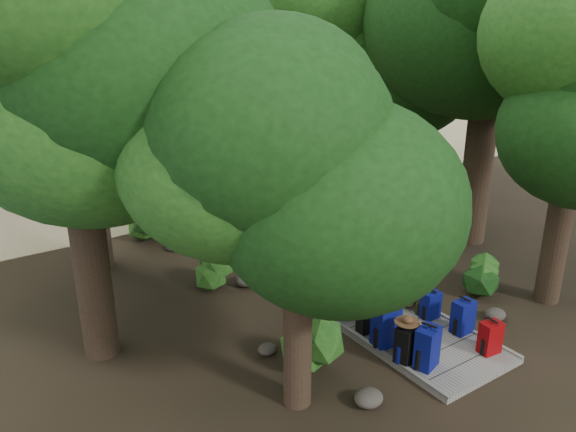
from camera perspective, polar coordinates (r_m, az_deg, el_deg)
ground at (r=13.40m, az=2.34°, el=-6.04°), size 120.00×120.00×0.00m
sand_beach at (r=27.29m, az=-18.15°, el=6.49°), size 40.00×22.00×0.02m
boardwalk at (r=14.12m, az=-0.07°, el=-4.36°), size 2.00×12.00×0.12m
backpack_left_a at (r=10.08m, az=13.99°, el=-12.63°), size 0.51×0.43×0.82m
backpack_left_b at (r=10.17m, az=12.01°, el=-12.42°), size 0.45×0.36×0.74m
backpack_left_c at (r=10.51m, az=9.93°, el=-10.75°), size 0.49×0.36×0.86m
backpack_left_d at (r=11.32m, az=5.52°, el=-8.86°), size 0.49×0.43×0.62m
backpack_right_a at (r=10.82m, az=19.88°, el=-11.38°), size 0.40×0.31×0.66m
backpack_right_b at (r=11.27m, az=17.36°, el=-9.59°), size 0.40×0.28×0.73m
backpack_right_c at (r=11.62m, az=14.30°, el=-8.63°), size 0.37×0.26×0.62m
backpack_right_d at (r=11.77m, az=13.83°, el=-8.42°), size 0.41×0.34×0.54m
duffel_right_khaki at (r=12.21m, az=11.64°, el=-7.50°), size 0.61×0.72×0.41m
duffel_right_black at (r=12.46m, az=9.08°, el=-6.57°), size 0.77×0.90×0.48m
suitcase_on_boardwalk at (r=10.92m, az=8.17°, el=-10.00°), size 0.43×0.26×0.66m
lone_suitcase_on_sand at (r=20.03m, az=-10.30°, el=3.63°), size 0.49×0.35×0.70m
hat_brown at (r=9.98m, az=12.02°, el=-10.19°), size 0.43×0.43×0.13m
hat_white at (r=10.25m, az=10.19°, el=-8.47°), size 0.35×0.35×0.12m
kayak at (r=21.33m, az=-22.74°, el=2.84°), size 0.76×3.11×0.31m
sun_lounger at (r=22.98m, az=-7.52°, el=5.67°), size 1.07×1.79×0.55m
tree_right_a at (r=12.40m, az=27.11°, el=7.54°), size 4.40×4.40×7.33m
tree_right_b at (r=15.11m, az=20.18°, el=17.25°), size 6.12×6.12×10.93m
tree_right_c at (r=16.38m, az=7.91°, el=13.81°), size 4.83×4.83×8.36m
tree_right_d at (r=18.60m, az=8.22°, el=17.36°), size 5.57×5.57×10.22m
tree_right_e at (r=20.11m, az=1.43°, el=15.52°), size 4.82×4.82×8.68m
tree_right_f at (r=23.84m, az=1.72°, el=19.22°), size 6.27×6.27×11.20m
tree_left_a at (r=7.91m, az=1.07°, el=0.10°), size 3.81×3.81×6.35m
tree_left_b at (r=9.60m, az=-21.10°, el=9.67°), size 4.85×4.85×8.73m
tree_left_c at (r=13.50m, az=-20.14°, el=10.77°), size 4.59×4.59×7.99m
tree_back_a at (r=25.99m, az=-21.74°, el=15.29°), size 5.08×5.08×8.79m
tree_back_b at (r=27.28m, az=-16.47°, el=16.44°), size 5.15×5.15×9.20m
tree_back_c at (r=27.46m, az=-8.32°, el=16.63°), size 4.90×4.90×8.82m
palm_right_a at (r=19.42m, az=-1.83°, el=12.60°), size 4.00×4.00×6.81m
palm_right_b at (r=24.52m, az=-3.60°, el=14.80°), size 3.85×3.85×7.43m
palm_right_c at (r=24.08m, az=-11.99°, el=13.74°), size 4.36×4.36×6.93m
palm_left_a at (r=16.94m, az=-24.26°, el=9.14°), size 4.03×4.03×6.41m
rock_left_a at (r=9.40m, az=8.19°, el=-17.83°), size 0.48×0.43×0.26m
rock_left_b at (r=10.50m, az=-2.10°, el=-13.36°), size 0.35×0.32×0.19m
rock_left_c at (r=12.90m, az=-4.20°, el=-6.44°), size 0.55×0.49×0.30m
rock_left_d at (r=15.03m, az=-11.66°, el=-3.11°), size 0.34×0.30×0.18m
rock_right_a at (r=12.26m, az=20.32°, el=-9.36°), size 0.43×0.39×0.24m
rock_right_b at (r=14.60m, az=12.89°, el=-3.80°), size 0.43×0.39×0.24m
rock_right_c at (r=15.70m, az=3.29°, el=-1.69°), size 0.34×0.30×0.19m
rock_right_d at (r=18.12m, az=1.86°, el=1.54°), size 0.59×0.53×0.33m
shrub_left_a at (r=9.97m, az=2.84°, el=-12.67°), size 1.09×1.09×0.98m
shrub_left_b at (r=12.80m, az=-7.96°, el=-5.43°), size 0.94×0.94×0.85m
shrub_left_c at (r=15.65m, az=-14.23°, el=-0.81°), size 1.10×1.10×0.99m
shrub_right_a at (r=13.13m, az=18.86°, el=-5.60°), size 0.99×0.99×0.89m
shrub_right_b at (r=15.90m, az=5.93°, el=0.14°), size 1.15×1.15×1.04m
shrub_right_c at (r=18.90m, az=-3.69°, el=2.90°), size 0.80×0.80×0.72m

